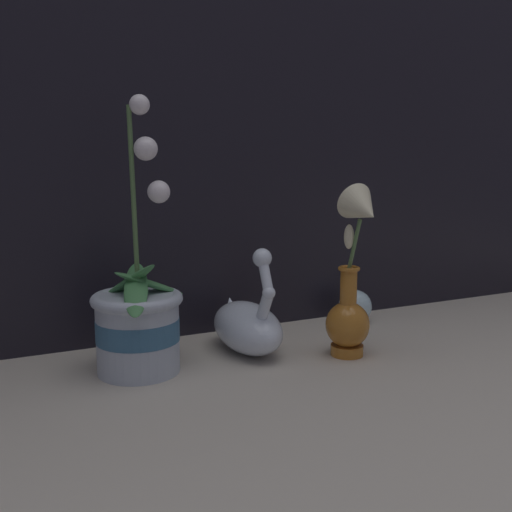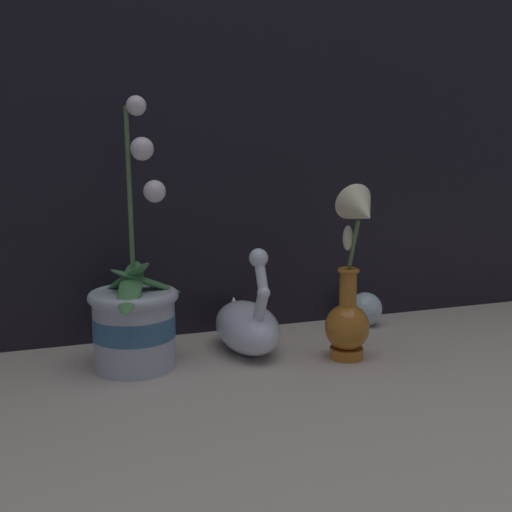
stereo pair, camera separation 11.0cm
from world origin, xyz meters
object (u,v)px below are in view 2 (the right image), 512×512
Objects in this scene: orchid_potted_plant at (135,316)px; glass_sphere at (365,309)px; blue_vase at (351,292)px; swan_figurine at (247,324)px.

orchid_potted_plant reaches higher than glass_sphere.
blue_vase is at bearing -14.00° from orchid_potted_plant.
blue_vase is 4.31× the size of glass_sphere.
orchid_potted_plant is 0.21m from swan_figurine.
swan_figurine is at bearing 5.37° from orchid_potted_plant.
orchid_potted_plant is 0.38m from blue_vase.
swan_figurine is at bearing 144.71° from blue_vase.
blue_vase is at bearing -126.56° from glass_sphere.
swan_figurine is 2.87× the size of glass_sphere.
swan_figurine is at bearing -165.83° from glass_sphere.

